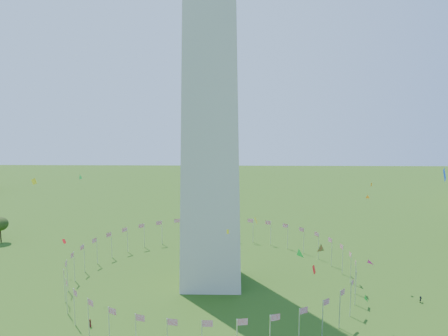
# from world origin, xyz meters

# --- Properties ---
(flag_ring) EXTENTS (80.24, 80.24, 9.00)m
(flag_ring) POSITION_xyz_m (-0.00, 50.00, 4.50)
(flag_ring) COLOR silver
(flag_ring) RESTS_ON ground
(kites_aloft) EXTENTS (102.36, 69.42, 38.44)m
(kites_aloft) POSITION_xyz_m (20.91, 19.67, 20.95)
(kites_aloft) COLOR green
(kites_aloft) RESTS_ON ground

